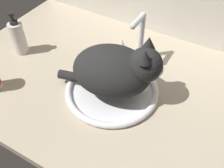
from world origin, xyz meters
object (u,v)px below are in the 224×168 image
Objects in this scene: cat at (118,70)px; sink_basin at (112,90)px; faucet at (140,42)px; soap_pump_bottle at (18,37)px.

sink_basin is at bearing -166.06° from cat.
sink_basin is 22.40cm from faucet.
faucet is 0.57× the size of cat.
cat is 45.34cm from soap_pump_bottle.
cat is at bearing -1.20° from soap_pump_bottle.
soap_pump_bottle is at bearing 178.12° from sink_basin.
cat is at bearing 13.94° from sink_basin.
cat is at bearing -84.76° from faucet.
soap_pump_bottle is (-45.18, 0.95, -3.72)cm from cat.
cat is (1.91, -20.84, 2.90)cm from faucet.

